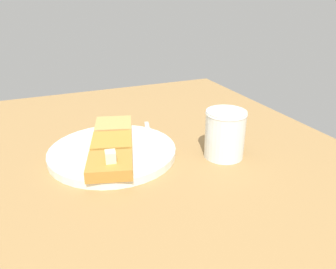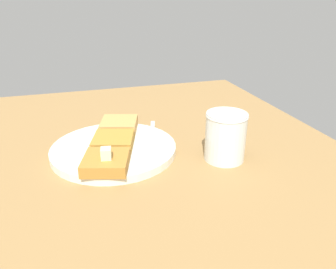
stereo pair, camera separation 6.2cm
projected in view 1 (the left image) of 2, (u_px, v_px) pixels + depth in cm
name	position (u px, v px, depth cm)	size (l,w,h in cm)	color
table_surface	(117.00, 157.00, 65.64)	(91.09, 91.09, 2.05)	olive
plate	(113.00, 151.00, 63.63)	(24.51, 24.51, 1.52)	silver
toast_slice_left	(110.00, 165.00, 55.17)	(7.83, 7.61, 2.05)	#B37930
toast_slice_middle	(112.00, 144.00, 62.96)	(7.83, 7.61, 2.05)	#B38131
toast_slice_right	(114.00, 127.00, 70.74)	(7.83, 7.61, 2.05)	tan
butter_pat_primary	(111.00, 157.00, 53.84)	(1.90, 1.71, 1.90)	beige
fork	(150.00, 139.00, 67.15)	(15.83, 5.52, 0.36)	silver
syrup_jar	(225.00, 136.00, 62.17)	(7.76, 7.76, 9.23)	#331706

